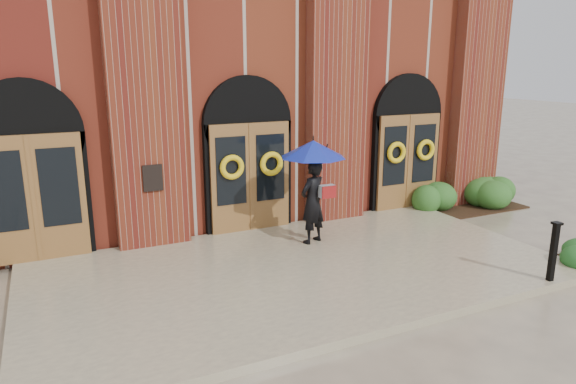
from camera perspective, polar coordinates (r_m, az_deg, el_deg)
ground at (r=9.89m, az=1.77°, el=-9.40°), size 90.00×90.00×0.00m
landing at (r=9.99m, az=1.37°, el=-8.70°), size 10.00×5.30×0.15m
church_building at (r=17.36m, az=-11.84°, el=12.35°), size 16.20×12.53×7.00m
man_with_umbrella at (r=10.86m, az=2.81°, el=2.24°), size 1.83×1.83×2.24m
metal_post at (r=10.30m, az=27.41°, el=-5.76°), size 0.16×0.16×1.10m
hedge_wall_right at (r=15.10m, az=19.56°, el=-0.40°), size 2.92×1.17×0.75m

